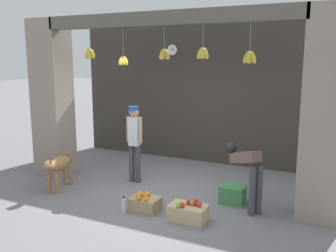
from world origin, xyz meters
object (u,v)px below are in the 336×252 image
object	(u,v)px
fruit_crate_oranges	(145,203)
fruit_crate_apples	(188,212)
worker_stooping	(247,169)
shopkeeper	(134,139)
wall_clock	(172,50)
produce_box_green	(233,194)
dog	(58,166)
water_bottle	(124,205)

from	to	relation	value
fruit_crate_oranges	fruit_crate_apples	size ratio (longest dim) A/B	0.80
worker_stooping	fruit_crate_apples	distance (m)	1.22
shopkeeper	fruit_crate_oranges	bearing A→B (deg)	124.45
fruit_crate_oranges	wall_clock	bearing A→B (deg)	107.35
fruit_crate_oranges	produce_box_green	size ratio (longest dim) A/B	1.14
produce_box_green	dog	bearing A→B (deg)	-165.55
worker_stooping	fruit_crate_oranges	world-z (taller)	worker_stooping
water_bottle	fruit_crate_oranges	bearing A→B (deg)	46.08
fruit_crate_apples	wall_clock	bearing A→B (deg)	119.04
fruit_crate_oranges	fruit_crate_apples	distance (m)	0.80
worker_stooping	fruit_crate_oranges	bearing A→B (deg)	152.63
dog	shopkeeper	xyz separation A→B (m)	(1.08, 1.03, 0.43)
worker_stooping	shopkeeper	bearing A→B (deg)	116.38
worker_stooping	water_bottle	distance (m)	2.11
fruit_crate_apples	water_bottle	xyz separation A→B (m)	(-1.05, -0.21, -0.00)
wall_clock	water_bottle	bearing A→B (deg)	-77.84
dog	worker_stooping	distance (m)	3.53
produce_box_green	worker_stooping	bearing A→B (deg)	-35.41
dog	water_bottle	world-z (taller)	dog
produce_box_green	water_bottle	distance (m)	1.91
produce_box_green	fruit_crate_apples	bearing A→B (deg)	-112.85
worker_stooping	fruit_crate_apples	size ratio (longest dim) A/B	1.81
dog	produce_box_green	world-z (taller)	dog
shopkeeper	water_bottle	size ratio (longest dim) A/B	5.43
dog	wall_clock	xyz separation A→B (m)	(0.98, 3.04, 2.20)
fruit_crate_apples	wall_clock	size ratio (longest dim) A/B	2.20
wall_clock	produce_box_green	bearing A→B (deg)	-44.99
fruit_crate_oranges	wall_clock	distance (m)	4.19
produce_box_green	water_bottle	size ratio (longest dim) A/B	1.43
dog	wall_clock	world-z (taller)	wall_clock
wall_clock	fruit_crate_oranges	bearing A→B (deg)	-72.65
fruit_crate_oranges	produce_box_green	bearing A→B (deg)	37.87
shopkeeper	worker_stooping	distance (m)	2.43
dog	produce_box_green	bearing A→B (deg)	94.07
dog	wall_clock	distance (m)	3.88
shopkeeper	wall_clock	xyz separation A→B (m)	(-0.11, 2.01, 1.78)
dog	fruit_crate_apples	world-z (taller)	dog
wall_clock	worker_stooping	bearing A→B (deg)	-44.06
shopkeeper	wall_clock	world-z (taller)	wall_clock
worker_stooping	fruit_crate_oranges	size ratio (longest dim) A/B	2.27
shopkeeper	fruit_crate_oranges	xyz separation A→B (m)	(0.88, -1.16, -0.78)
water_bottle	fruit_crate_apples	bearing A→B (deg)	11.02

